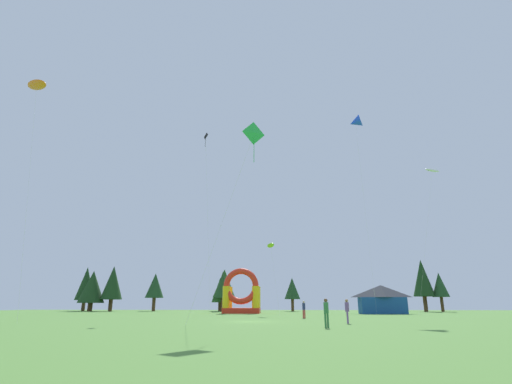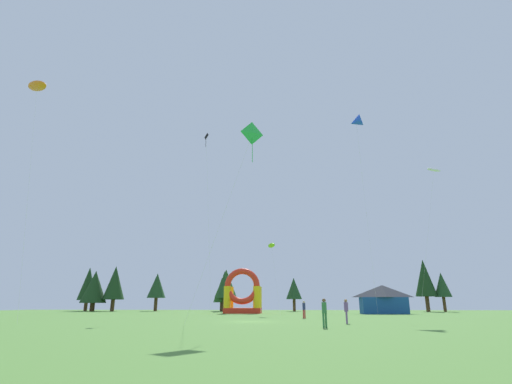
% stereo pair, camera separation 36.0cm
% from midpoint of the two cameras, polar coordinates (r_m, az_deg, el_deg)
% --- Properties ---
extents(ground_plane, '(120.00, 120.00, 0.00)m').
position_cam_midpoint_polar(ground_plane, '(34.97, -1.03, -18.72)').
color(ground_plane, '#548438').
extents(kite_blue_delta, '(3.24, 6.73, 27.25)m').
position_cam_midpoint_polar(kite_blue_delta, '(57.02, 14.37, 10.01)').
color(kite_blue_delta, blue).
rests_on(kite_blue_delta, ground_plane).
extents(kite_black_diamond, '(0.77, 6.60, 24.35)m').
position_cam_midpoint_polar(kite_black_diamond, '(54.36, -7.73, 7.72)').
color(kite_black_diamond, black).
rests_on(kite_black_diamond, ground_plane).
extents(kite_orange_parafoil, '(4.86, 3.07, 22.93)m').
position_cam_midpoint_polar(kite_orange_parafoil, '(44.65, -30.00, 13.60)').
color(kite_orange_parafoil, orange).
rests_on(kite_orange_parafoil, ground_plane).
extents(kite_green_diamond, '(5.73, 2.10, 14.71)m').
position_cam_midpoint_polar(kite_green_diamond, '(29.67, -0.60, 8.59)').
color(kite_green_diamond, green).
rests_on(kite_green_diamond, ground_plane).
extents(kite_white_parafoil, '(6.44, 2.96, 21.51)m').
position_cam_midpoint_polar(kite_white_parafoil, '(64.46, 24.57, 2.94)').
color(kite_white_parafoil, white).
rests_on(kite_white_parafoil, ground_plane).
extents(kite_lime_parafoil, '(1.91, 3.93, 9.73)m').
position_cam_midpoint_polar(kite_lime_parafoil, '(54.09, 2.00, -7.94)').
color(kite_lime_parafoil, '#8CD826').
rests_on(kite_lime_parafoil, ground_plane).
extents(person_far_side, '(0.41, 0.41, 1.79)m').
position_cam_midpoint_polar(person_far_side, '(42.78, 6.87, -16.72)').
color(person_far_side, '#B21E26').
rests_on(person_far_side, ground_plane).
extents(person_left_edge, '(0.41, 0.41, 1.85)m').
position_cam_midpoint_polar(person_left_edge, '(26.82, 9.99, -16.91)').
color(person_left_edge, '#33723F').
rests_on(person_left_edge, ground_plane).
extents(person_midfield, '(0.34, 0.34, 1.86)m').
position_cam_midpoint_polar(person_midfield, '(32.50, 13.06, -16.57)').
color(person_midfield, '#724C8C').
rests_on(person_midfield, ground_plane).
extents(inflatable_red_slide, '(5.79, 4.16, 6.90)m').
position_cam_midpoint_polar(inflatable_red_slide, '(62.91, -2.34, -15.23)').
color(inflatable_red_slide, red).
rests_on(inflatable_red_slide, ground_plane).
extents(festival_tent, '(6.58, 3.15, 4.17)m').
position_cam_midpoint_polar(festival_tent, '(62.67, 18.02, -14.93)').
color(festival_tent, '#19478C').
rests_on(festival_tent, ground_plane).
extents(tree_row_0, '(3.88, 3.88, 8.90)m').
position_cam_midpoint_polar(tree_row_0, '(90.44, -24.05, -12.33)').
color(tree_row_0, '#4C331E').
rests_on(tree_row_0, ground_plane).
extents(tree_row_1, '(5.02, 5.02, 7.78)m').
position_cam_midpoint_polar(tree_row_1, '(84.74, -23.26, -12.82)').
color(tree_row_1, '#4C331E').
rests_on(tree_row_1, ground_plane).
extents(tree_row_2, '(4.14, 4.14, 8.73)m').
position_cam_midpoint_polar(tree_row_2, '(83.40, -20.64, -12.51)').
color(tree_row_2, '#4C331E').
rests_on(tree_row_2, ground_plane).
extents(tree_row_3, '(3.75, 3.75, 7.50)m').
position_cam_midpoint_polar(tree_row_3, '(84.04, -14.90, -13.32)').
color(tree_row_3, '#4C331E').
rests_on(tree_row_3, ground_plane).
extents(tree_row_4, '(3.35, 3.35, 6.58)m').
position_cam_midpoint_polar(tree_row_4, '(80.96, -5.49, -14.30)').
color(tree_row_4, '#4C331E').
rests_on(tree_row_4, ground_plane).
extents(tree_row_5, '(4.57, 4.57, 8.26)m').
position_cam_midpoint_polar(tree_row_5, '(80.99, -4.87, -13.40)').
color(tree_row_5, '#4C331E').
rests_on(tree_row_5, ground_plane).
extents(tree_row_6, '(2.91, 2.91, 7.46)m').
position_cam_midpoint_polar(tree_row_6, '(76.04, -5.12, -13.58)').
color(tree_row_6, '#4C331E').
rests_on(tree_row_6, ground_plane).
extents(tree_row_7, '(3.13, 3.13, 6.43)m').
position_cam_midpoint_polar(tree_row_7, '(79.27, 5.26, -14.12)').
color(tree_row_7, '#4C331E').
rests_on(tree_row_7, ground_plane).
extents(tree_row_8, '(3.94, 3.94, 9.70)m').
position_cam_midpoint_polar(tree_row_8, '(82.06, 23.37, -11.67)').
color(tree_row_8, '#4C331E').
rests_on(tree_row_8, ground_plane).
extents(tree_row_9, '(3.06, 3.06, 7.16)m').
position_cam_midpoint_polar(tree_row_9, '(82.46, 25.51, -12.37)').
color(tree_row_9, '#4C331E').
rests_on(tree_row_9, ground_plane).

